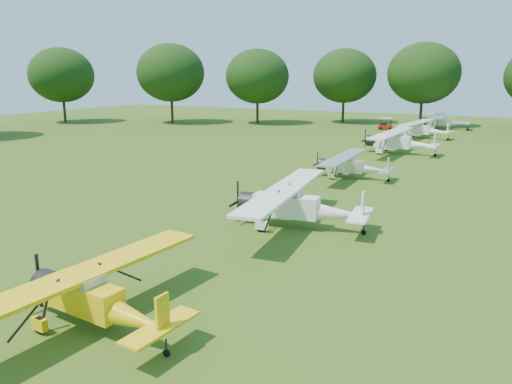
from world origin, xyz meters
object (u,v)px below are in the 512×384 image
(aircraft_7, at_px, (443,120))
(aircraft_5, at_px, (398,140))
(golf_cart, at_px, (385,126))
(aircraft_6, at_px, (421,128))
(aircraft_2, at_px, (93,295))
(aircraft_3, at_px, (296,203))
(aircraft_4, at_px, (351,164))

(aircraft_7, bearing_deg, aircraft_5, -97.13)
(aircraft_5, relative_size, golf_cart, 5.35)
(aircraft_7, relative_size, golf_cart, 5.03)
(aircraft_6, bearing_deg, aircraft_5, -82.02)
(aircraft_6, height_order, aircraft_7, aircraft_7)
(aircraft_2, distance_m, aircraft_7, 68.36)
(aircraft_5, height_order, golf_cart, aircraft_5)
(aircraft_6, relative_size, aircraft_7, 0.98)
(aircraft_2, height_order, aircraft_5, aircraft_5)
(aircraft_7, bearing_deg, aircraft_3, -95.47)
(aircraft_7, xyz_separation_m, golf_cart, (-7.52, -4.50, -0.73))
(aircraft_7, bearing_deg, aircraft_6, -100.03)
(aircraft_7, height_order, golf_cart, aircraft_7)
(aircraft_6, xyz_separation_m, aircraft_7, (1.08, 12.51, 0.03))
(aircraft_6, bearing_deg, aircraft_2, -83.34)
(aircraft_2, bearing_deg, aircraft_6, 94.50)
(aircraft_2, xyz_separation_m, aircraft_3, (1.53, 13.14, 0.20))
(aircraft_3, xyz_separation_m, aircraft_6, (-0.71, 42.69, -0.08))
(aircraft_2, xyz_separation_m, aircraft_6, (0.82, 55.83, 0.12))
(aircraft_5, xyz_separation_m, golf_cart, (-6.57, 22.37, -0.82))
(aircraft_7, bearing_deg, aircraft_2, -96.68)
(aircraft_6, bearing_deg, aircraft_4, -83.57)
(aircraft_2, height_order, aircraft_4, aircraft_2)
(aircraft_4, bearing_deg, aircraft_6, 87.58)
(aircraft_3, relative_size, aircraft_5, 0.98)
(golf_cart, bearing_deg, aircraft_6, -67.10)
(aircraft_6, bearing_deg, aircraft_7, 92.55)
(aircraft_2, bearing_deg, golf_cart, 100.38)
(aircraft_3, height_order, aircraft_7, aircraft_3)
(aircraft_4, relative_size, aircraft_6, 0.87)
(aircraft_3, distance_m, golf_cart, 51.20)
(aircraft_5, relative_size, aircraft_7, 1.06)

